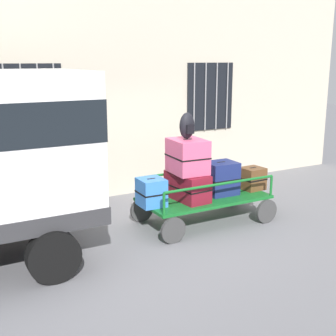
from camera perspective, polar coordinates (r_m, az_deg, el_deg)
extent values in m
plane|color=slate|center=(7.81, 1.16, -7.69)|extent=(40.00, 40.00, 0.00)
cube|color=#BCB29E|center=(9.52, -6.47, 11.47)|extent=(12.00, 0.30, 5.00)
cube|color=black|center=(8.85, -16.85, 7.59)|extent=(1.20, 0.04, 1.50)
cylinder|color=gray|center=(8.73, -19.69, 7.31)|extent=(0.03, 0.03, 1.50)
cylinder|color=gray|center=(8.78, -17.75, 7.49)|extent=(0.03, 0.03, 1.50)
cylinder|color=gray|center=(8.85, -15.83, 7.65)|extent=(0.03, 0.03, 1.50)
cylinder|color=gray|center=(8.92, -13.95, 7.81)|extent=(0.03, 0.03, 1.50)
cube|color=black|center=(10.46, 5.31, 8.93)|extent=(1.20, 0.04, 1.50)
cylinder|color=gray|center=(10.18, 3.31, 8.84)|extent=(0.03, 0.03, 1.50)
cylinder|color=gray|center=(10.34, 4.74, 8.89)|extent=(0.03, 0.03, 1.50)
cylinder|color=gray|center=(10.51, 6.12, 8.93)|extent=(0.03, 0.03, 1.50)
cylinder|color=gray|center=(10.68, 7.45, 8.97)|extent=(0.03, 0.03, 1.50)
cylinder|color=black|center=(6.14, -14.18, -10.70)|extent=(0.70, 0.22, 0.70)
cube|color=#146023|center=(8.02, 4.55, -3.76)|extent=(2.24, 1.09, 0.05)
cylinder|color=#383838|center=(8.22, 12.27, -5.33)|extent=(0.42, 0.06, 0.42)
cylinder|color=#383838|center=(9.06, 7.56, -3.38)|extent=(0.42, 0.06, 0.42)
cylinder|color=#383838|center=(7.17, 0.65, -7.85)|extent=(0.42, 0.06, 0.42)
cylinder|color=#383838|center=(8.12, -3.32, -5.29)|extent=(0.42, 0.06, 0.42)
cylinder|color=#146023|center=(8.22, 12.83, -2.17)|extent=(0.04, 0.04, 0.35)
cylinder|color=#146023|center=(8.97, 8.54, -0.67)|extent=(0.04, 0.04, 0.35)
cylinder|color=#146023|center=(7.02, -0.51, -4.54)|extent=(0.04, 0.04, 0.35)
cylinder|color=#146023|center=(7.88, -4.03, -2.53)|extent=(0.04, 0.04, 0.35)
cylinder|color=#146023|center=(7.52, 6.73, -2.00)|extent=(2.16, 0.04, 0.04)
cylinder|color=#146023|center=(8.33, 2.68, -0.38)|extent=(2.16, 0.04, 0.04)
cube|color=#3372C6|center=(7.45, -2.10, -3.05)|extent=(0.41, 0.44, 0.46)
cube|color=black|center=(7.45, -2.10, -3.05)|extent=(0.42, 0.45, 0.02)
cube|color=black|center=(7.39, -2.12, -1.40)|extent=(0.14, 0.03, 0.02)
cube|color=maroon|center=(7.77, 2.44, -2.31)|extent=(0.49, 0.86, 0.47)
cube|color=black|center=(7.77, 2.44, -2.31)|extent=(0.50, 0.87, 0.02)
cube|color=black|center=(7.71, 2.46, -0.68)|extent=(0.15, 0.04, 0.02)
cube|color=#CC4C72|center=(7.65, 2.47, 1.49)|extent=(0.57, 0.70, 0.57)
cube|color=black|center=(7.65, 2.47, 1.49)|extent=(0.58, 0.71, 0.02)
cube|color=black|center=(7.60, 2.49, 3.57)|extent=(0.16, 0.04, 0.02)
cube|color=navy|center=(8.12, 6.65, -1.27)|extent=(0.55, 0.47, 0.58)
cube|color=black|center=(8.12, 6.65, -1.27)|extent=(0.56, 0.48, 0.02)
cube|color=black|center=(8.05, 6.70, 0.70)|extent=(0.16, 0.03, 0.02)
cube|color=brown|center=(8.53, 10.55, -1.30)|extent=(0.41, 0.38, 0.41)
cube|color=black|center=(8.53, 10.55, -1.30)|extent=(0.42, 0.40, 0.02)
cube|color=black|center=(8.48, 10.61, 0.00)|extent=(0.14, 0.04, 0.02)
ellipsoid|color=black|center=(7.58, 2.40, 5.32)|extent=(0.27, 0.19, 0.44)
cube|color=black|center=(7.51, 2.77, 4.90)|extent=(0.14, 0.06, 0.15)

